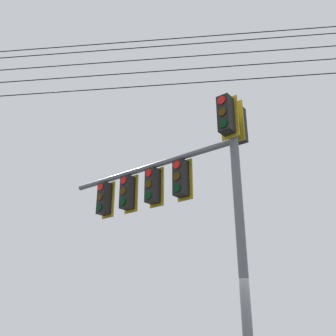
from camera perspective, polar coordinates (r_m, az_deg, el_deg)
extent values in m
cylinder|color=slate|center=(8.06, 10.91, -12.10)|extent=(0.20, 0.20, 6.06)
cylinder|color=slate|center=(10.18, -3.31, -0.01)|extent=(0.34, 5.26, 0.14)
cube|color=black|center=(8.84, 8.58, 7.83)|extent=(0.31, 0.31, 0.90)
cube|color=#B29319|center=(8.97, 9.13, 7.39)|extent=(0.06, 0.44, 1.04)
cylinder|color=red|center=(8.87, 7.94, 9.95)|extent=(0.04, 0.20, 0.20)
cylinder|color=#3C2703|center=(8.72, 8.04, 8.27)|extent=(0.04, 0.20, 0.20)
cylinder|color=black|center=(8.57, 8.15, 6.54)|extent=(0.04, 0.20, 0.20)
cube|color=black|center=(9.31, 10.43, 6.33)|extent=(0.31, 0.31, 0.90)
cube|color=#B29319|center=(9.18, 9.93, 6.74)|extent=(0.06, 0.44, 1.04)
cylinder|color=red|center=(9.58, 10.77, 7.52)|extent=(0.04, 0.20, 0.20)
cylinder|color=#3C2703|center=(9.44, 10.90, 5.94)|extent=(0.04, 0.20, 0.20)
cylinder|color=black|center=(9.31, 11.03, 4.31)|extent=(0.04, 0.20, 0.20)
cube|color=black|center=(9.32, 1.92, -1.53)|extent=(0.31, 0.31, 0.90)
cube|color=#B29319|center=(9.45, 2.54, -1.81)|extent=(0.05, 0.44, 1.04)
cylinder|color=red|center=(9.31, 1.28, 0.48)|extent=(0.03, 0.20, 0.20)
cylinder|color=#3C2703|center=(9.20, 1.30, -1.24)|extent=(0.03, 0.20, 0.20)
cylinder|color=black|center=(9.10, 1.31, -3.01)|extent=(0.03, 0.20, 0.20)
cube|color=black|center=(9.84, -2.29, -2.65)|extent=(0.31, 0.31, 0.90)
cube|color=#B29319|center=(9.96, -1.65, -2.90)|extent=(0.05, 0.44, 1.04)
cylinder|color=red|center=(9.83, -2.90, -0.75)|extent=(0.03, 0.20, 0.20)
cylinder|color=#3C2703|center=(9.72, -2.93, -2.39)|extent=(0.03, 0.20, 0.20)
cylinder|color=black|center=(9.62, -2.97, -4.08)|extent=(0.03, 0.20, 0.20)
cube|color=black|center=(10.40, -6.07, -3.64)|extent=(0.31, 0.31, 0.90)
cube|color=#B29319|center=(10.52, -5.44, -3.88)|extent=(0.06, 0.44, 1.04)
cylinder|color=red|center=(10.39, -6.63, -1.84)|extent=(0.04, 0.20, 0.20)
cylinder|color=#3C2703|center=(10.29, -6.70, -3.41)|extent=(0.04, 0.20, 0.20)
cylinder|color=black|center=(10.20, -6.77, -5.00)|extent=(0.04, 0.20, 0.20)
cube|color=black|center=(11.01, -9.45, -4.52)|extent=(0.31, 0.31, 0.90)
cube|color=#B29319|center=(11.12, -8.80, -4.73)|extent=(0.05, 0.44, 1.04)
cylinder|color=red|center=(11.01, -9.99, -2.82)|extent=(0.03, 0.20, 0.20)
cylinder|color=#3C2703|center=(10.91, -10.10, -4.31)|extent=(0.03, 0.20, 0.20)
cylinder|color=black|center=(10.82, -10.20, -5.82)|extent=(0.03, 0.20, 0.20)
cylinder|color=black|center=(9.59, 3.97, 12.52)|extent=(10.93, 15.09, 0.62)
cylinder|color=black|center=(9.83, 3.90, 14.49)|extent=(10.93, 15.09, 0.62)
cylinder|color=black|center=(10.06, 3.84, 16.25)|extent=(10.93, 15.09, 0.62)
cylinder|color=black|center=(10.31, 3.79, 17.94)|extent=(10.93, 15.09, 0.62)
cylinder|color=black|center=(10.45, 3.76, 18.82)|extent=(10.93, 15.09, 0.62)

